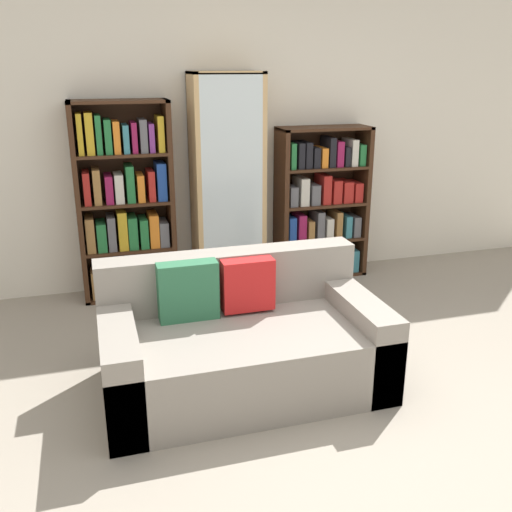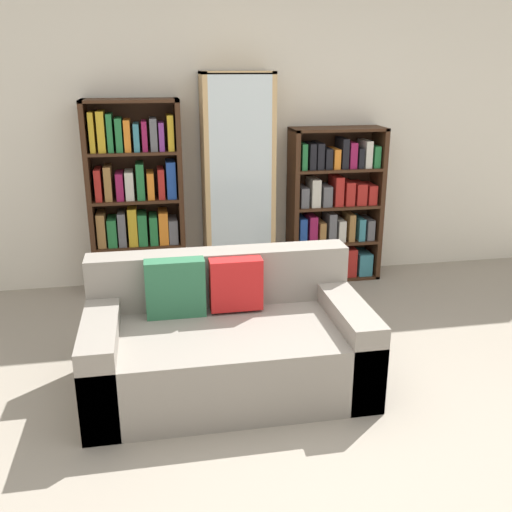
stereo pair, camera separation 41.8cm
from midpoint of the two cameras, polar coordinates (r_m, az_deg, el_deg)
The scene contains 7 objects.
ground_plane at distance 3.19m, azimuth 11.99°, elevation -18.04°, with size 16.00×16.00×0.00m, color gray.
wall_back at distance 5.08m, azimuth 1.80°, elevation 12.62°, with size 6.93×0.06×2.70m.
couch at distance 3.50m, azimuth 0.45°, elevation -8.70°, with size 1.65×0.92×0.77m.
bookshelf_left at distance 4.86m, azimuth -9.45°, elevation 5.08°, with size 0.78×0.32×1.62m.
display_cabinet at distance 4.90m, azimuth 0.61°, elevation 7.22°, with size 0.59×0.36×1.83m.
bookshelf_right at distance 5.21m, azimuth 10.17°, elevation 4.67°, with size 0.82×0.32×1.37m.
wine_bottle at distance 4.73m, azimuth 10.00°, elevation -2.94°, with size 0.08×0.08×0.40m.
Camera 2 is at (-0.87, -2.38, 1.88)m, focal length 40.00 mm.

